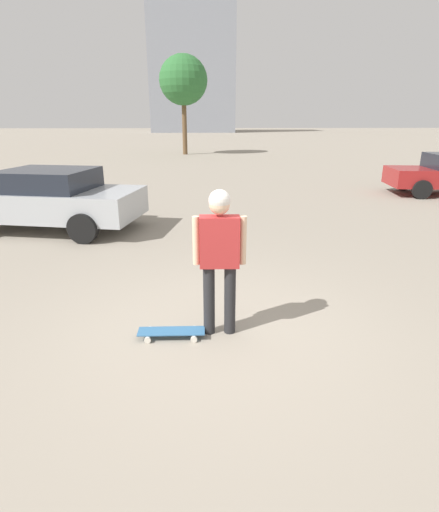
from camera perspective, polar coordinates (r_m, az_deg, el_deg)
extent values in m
plane|color=gray|center=(5.06, 0.00, -10.78)|extent=(220.00, 220.00, 0.00)
cylinder|color=#262628|center=(4.85, -1.50, -6.32)|extent=(0.14, 0.14, 0.87)
cylinder|color=#262628|center=(4.86, 1.50, -6.29)|extent=(0.14, 0.14, 0.87)
cube|color=#B22D2D|center=(4.59, 0.00, 2.04)|extent=(0.46, 0.21, 0.60)
cylinder|color=beige|center=(4.58, -3.38, 2.20)|extent=(0.08, 0.08, 0.57)
cylinder|color=beige|center=(4.59, 3.37, 2.24)|extent=(0.08, 0.08, 0.57)
sphere|color=beige|center=(4.48, 0.00, 7.41)|extent=(0.24, 0.24, 0.24)
sphere|color=silver|center=(4.47, 0.00, 7.93)|extent=(0.25, 0.25, 0.25)
cube|color=#336693|center=(4.93, -6.89, -10.60)|extent=(0.81, 0.22, 0.01)
cylinder|color=silver|center=(4.88, -10.25, -11.75)|extent=(0.08, 0.03, 0.08)
cylinder|color=silver|center=(5.10, -9.87, -10.33)|extent=(0.08, 0.03, 0.08)
cylinder|color=silver|center=(4.83, -3.68, -11.79)|extent=(0.08, 0.03, 0.08)
cylinder|color=silver|center=(5.05, -3.61, -10.36)|extent=(0.08, 0.03, 0.08)
cube|color=#ADB2B7|center=(10.29, -23.40, 7.00)|extent=(4.59, 2.69, 0.63)
cube|color=#1E232D|center=(10.14, -23.28, 10.02)|extent=(2.23, 2.05, 0.46)
cylinder|color=black|center=(11.85, -26.36, 6.43)|extent=(0.67, 0.32, 0.64)
cylinder|color=black|center=(8.90, -18.92, 3.75)|extent=(0.67, 0.32, 0.64)
cylinder|color=black|center=(10.56, -14.30, 6.49)|extent=(0.67, 0.32, 0.64)
cylinder|color=black|center=(14.81, 26.93, 8.47)|extent=(0.64, 0.27, 0.62)
cylinder|color=black|center=(16.39, 24.75, 9.62)|extent=(0.64, 0.27, 0.62)
cube|color=gray|center=(82.29, -3.88, 25.35)|extent=(15.46, 10.15, 23.15)
cylinder|color=brown|center=(30.41, -5.01, 17.91)|extent=(0.33, 0.33, 3.87)
sphere|color=#2D6B33|center=(30.51, -5.20, 23.77)|extent=(3.38, 3.38, 3.38)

